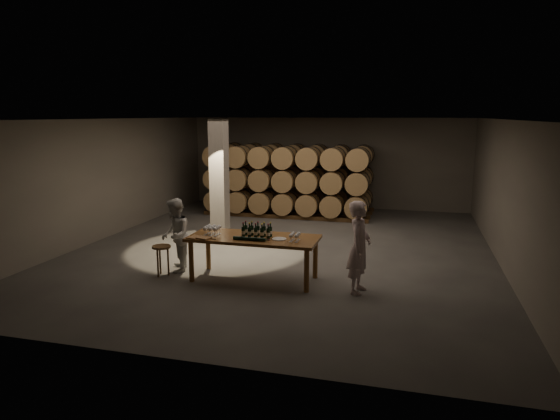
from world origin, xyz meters
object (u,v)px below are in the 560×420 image
(tasting_table, at_px, (254,242))
(bottle_cluster, at_px, (257,232))
(notebook_near, at_px, (204,238))
(stool, at_px, (162,251))
(person_woman, at_px, (175,235))
(plate, at_px, (279,239))
(person_man, at_px, (359,247))

(tasting_table, xyz_separation_m, bottle_cluster, (0.06, 0.01, 0.21))
(bottle_cluster, xyz_separation_m, notebook_near, (-0.97, -0.42, -0.09))
(stool, bearing_deg, person_woman, 65.09)
(bottle_cluster, xyz_separation_m, plate, (0.49, -0.08, -0.10))
(bottle_cluster, distance_m, plate, 0.50)
(tasting_table, relative_size, plate, 9.15)
(tasting_table, relative_size, person_woman, 1.65)
(notebook_near, height_order, person_man, person_man)
(bottle_cluster, relative_size, stool, 0.93)
(stool, distance_m, person_man, 4.08)
(tasting_table, distance_m, stool, 1.97)
(notebook_near, xyz_separation_m, person_woman, (-0.88, 0.52, -0.13))
(notebook_near, relative_size, stool, 0.42)
(tasting_table, distance_m, plate, 0.57)
(bottle_cluster, xyz_separation_m, person_woman, (-1.85, 0.09, -0.22))
(bottle_cluster, height_order, notebook_near, bottle_cluster)
(notebook_near, bearing_deg, stool, -174.47)
(stool, distance_m, person_woman, 0.46)
(plate, distance_m, person_man, 1.58)
(stool, bearing_deg, bottle_cluster, 6.91)
(plate, distance_m, stool, 2.52)
(person_woman, bearing_deg, notebook_near, 38.22)
(notebook_near, bearing_deg, plate, 28.63)
(plate, bearing_deg, tasting_table, 171.88)
(plate, xyz_separation_m, stool, (-2.49, -0.16, -0.39))
(notebook_near, bearing_deg, person_man, 20.08)
(tasting_table, distance_m, person_man, 2.13)
(tasting_table, xyz_separation_m, stool, (-1.94, -0.24, -0.27))
(plate, xyz_separation_m, person_woman, (-2.33, 0.18, -0.12))
(bottle_cluster, distance_m, person_man, 2.07)
(bottle_cluster, height_order, person_woman, person_woman)
(notebook_near, bearing_deg, person_woman, 165.06)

